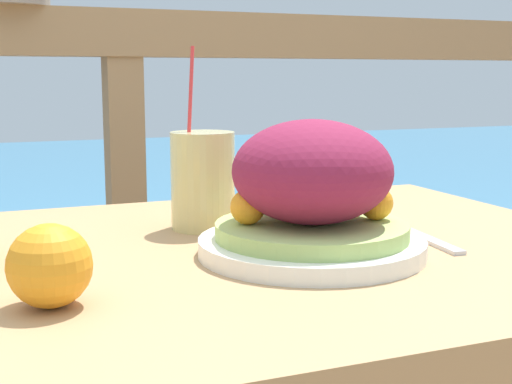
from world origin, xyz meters
TOP-DOWN VIEW (x-y plane):
  - patio_table at (0.00, 0.00)m, footprint 0.96×0.70m
  - railing_fence at (0.00, 0.64)m, footprint 2.80×0.08m
  - sea_backdrop at (0.00, 3.14)m, footprint 12.00×4.00m
  - salad_plate at (0.07, -0.06)m, footprint 0.26×0.26m
  - drink_glass at (-0.00, 0.13)m, footprint 0.09×0.09m
  - fork at (0.24, -0.04)m, footprint 0.03×0.18m
  - orange_near_basket at (-0.23, -0.14)m, footprint 0.08×0.08m

SIDE VIEW (x-z plane):
  - sea_backdrop at x=0.00m, z-range 0.00..0.39m
  - patio_table at x=0.00m, z-range 0.24..0.96m
  - fork at x=0.24m, z-range 0.72..0.72m
  - orange_near_basket at x=-0.23m, z-range 0.72..0.79m
  - drink_glass at x=0.00m, z-range 0.66..0.90m
  - salad_plate at x=0.07m, z-range 0.71..0.86m
  - railing_fence at x=0.00m, z-range 0.26..1.31m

